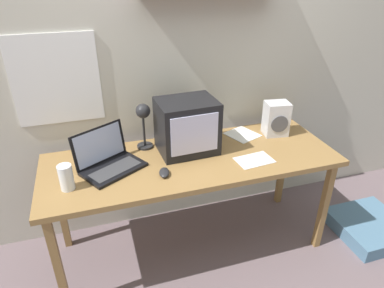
% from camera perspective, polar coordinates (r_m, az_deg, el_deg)
% --- Properties ---
extents(ground_plane, '(12.00, 12.00, 0.00)m').
position_cam_1_polar(ground_plane, '(2.67, 0.00, -16.40)').
color(ground_plane, '#6A5A5E').
extents(back_wall, '(5.60, 0.24, 2.60)m').
position_cam_1_polar(back_wall, '(2.39, -3.23, 14.66)').
color(back_wall, beige).
rests_on(back_wall, ground_plane).
extents(corner_desk, '(1.88, 0.68, 0.76)m').
position_cam_1_polar(corner_desk, '(2.23, 0.00, -3.64)').
color(corner_desk, olive).
rests_on(corner_desk, ground_plane).
extents(crt_monitor, '(0.38, 0.31, 0.35)m').
position_cam_1_polar(crt_monitor, '(2.21, -0.88, 2.98)').
color(crt_monitor, black).
rests_on(crt_monitor, corner_desk).
extents(laptop, '(0.44, 0.40, 0.24)m').
position_cam_1_polar(laptop, '(2.13, -13.91, -2.38)').
color(laptop, black).
rests_on(laptop, corner_desk).
extents(desk_lamp, '(0.11, 0.16, 0.33)m').
position_cam_1_polar(desk_lamp, '(2.21, -8.11, 4.27)').
color(desk_lamp, '#232326').
rests_on(desk_lamp, corner_desk).
extents(juice_glass, '(0.08, 0.08, 0.15)m').
position_cam_1_polar(juice_glass, '(2.00, -20.21, -5.42)').
color(juice_glass, white).
rests_on(juice_glass, corner_desk).
extents(space_heater, '(0.18, 0.16, 0.24)m').
position_cam_1_polar(space_heater, '(2.52, 13.86, 4.12)').
color(space_heater, silver).
rests_on(space_heater, corner_desk).
extents(computer_mouse, '(0.08, 0.12, 0.03)m').
position_cam_1_polar(computer_mouse, '(2.03, -4.65, -4.76)').
color(computer_mouse, '#232326').
rests_on(computer_mouse, corner_desk).
extents(open_notebook, '(0.26, 0.27, 0.00)m').
position_cam_1_polar(open_notebook, '(2.51, 8.38, 1.57)').
color(open_notebook, silver).
rests_on(open_notebook, corner_desk).
extents(loose_paper_near_monitor, '(0.24, 0.17, 0.00)m').
position_cam_1_polar(loose_paper_near_monitor, '(2.21, 10.36, -2.65)').
color(loose_paper_near_monitor, white).
rests_on(loose_paper_near_monitor, corner_desk).
extents(floor_cushion, '(0.51, 0.51, 0.11)m').
position_cam_1_polar(floor_cushion, '(3.05, 27.45, -12.12)').
color(floor_cushion, slate).
rests_on(floor_cushion, ground_plane).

